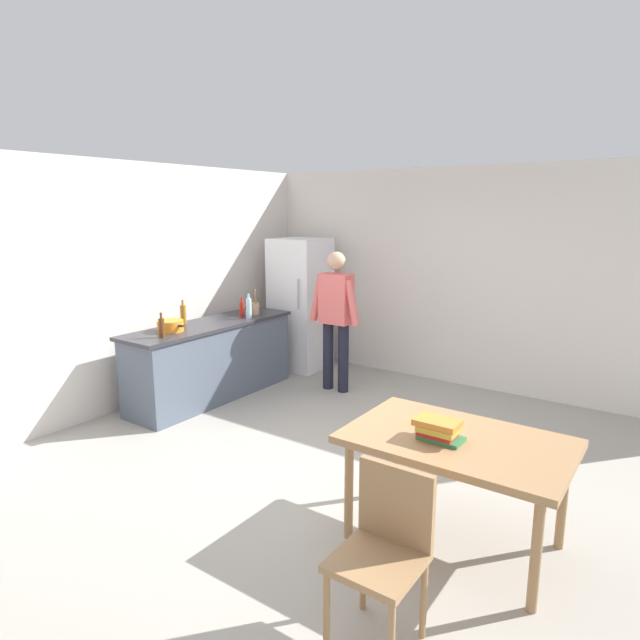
{
  "coord_description": "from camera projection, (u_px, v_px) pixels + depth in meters",
  "views": [
    {
      "loc": [
        2.53,
        -3.46,
        2.2
      ],
      "look_at": [
        -0.67,
        1.12,
        1.04
      ],
      "focal_mm": 30.25,
      "sensor_mm": 36.0,
      "label": 1
    }
  ],
  "objects": [
    {
      "name": "ground_plane",
      "position": [
        310.0,
        468.0,
        4.65
      ],
      "size": [
        14.0,
        14.0,
        0.0
      ],
      "primitive_type": "plane",
      "color": "#9E998E"
    },
    {
      "name": "refrigerator",
      "position": [
        300.0,
        304.0,
        7.45
      ],
      "size": [
        0.7,
        0.67,
        1.8
      ],
      "color": "white",
      "rests_on": "ground_plane"
    },
    {
      "name": "chair",
      "position": [
        385.0,
        543.0,
        2.73
      ],
      "size": [
        0.42,
        0.42,
        0.91
      ],
      "rotation": [
        0.0,
        0.0,
        0.1
      ],
      "color": "#9E754C",
      "rests_on": "ground_plane"
    },
    {
      "name": "person",
      "position": [
        336.0,
        312.0,
        6.46
      ],
      "size": [
        0.7,
        0.22,
        1.7
      ],
      "color": "#1E1E2D",
      "rests_on": "ground_plane"
    },
    {
      "name": "book_stack",
      "position": [
        438.0,
        430.0,
        3.42
      ],
      "size": [
        0.3,
        0.21,
        0.14
      ],
      "color": "#387A47",
      "rests_on": "dining_table"
    },
    {
      "name": "bottle_sauce_red",
      "position": [
        242.0,
        309.0,
        6.58
      ],
      "size": [
        0.06,
        0.06,
        0.24
      ],
      "color": "#B22319",
      "rests_on": "kitchen_counter"
    },
    {
      "name": "bottle_oil_amber",
      "position": [
        183.0,
        314.0,
        6.14
      ],
      "size": [
        0.06,
        0.06,
        0.28
      ],
      "color": "#996619",
      "rests_on": "kitchen_counter"
    },
    {
      "name": "dining_table",
      "position": [
        457.0,
        449.0,
        3.48
      ],
      "size": [
        1.4,
        0.9,
        0.75
      ],
      "color": "#9E754C",
      "rests_on": "ground_plane"
    },
    {
      "name": "bottle_water_clear",
      "position": [
        249.0,
        308.0,
        6.46
      ],
      "size": [
        0.07,
        0.07,
        0.3
      ],
      "color": "silver",
      "rests_on": "kitchen_counter"
    },
    {
      "name": "bottle_beer_brown",
      "position": [
        162.0,
        327.0,
        5.49
      ],
      "size": [
        0.06,
        0.06,
        0.26
      ],
      "color": "#5B3314",
      "rests_on": "kitchen_counter"
    },
    {
      "name": "wall_back",
      "position": [
        449.0,
        277.0,
        6.78
      ],
      "size": [
        6.4,
        0.12,
        2.7
      ],
      "primitive_type": "cube",
      "color": "silver",
      "rests_on": "ground_plane"
    },
    {
      "name": "kitchen_counter",
      "position": [
        212.0,
        360.0,
        6.32
      ],
      "size": [
        0.64,
        2.2,
        0.9
      ],
      "color": "#4C5666",
      "rests_on": "ground_plane"
    },
    {
      "name": "wall_left",
      "position": [
        131.0,
        286.0,
        5.99
      ],
      "size": [
        0.12,
        5.6,
        2.7
      ],
      "primitive_type": "cube",
      "color": "silver",
      "rests_on": "ground_plane"
    },
    {
      "name": "utensil_jar",
      "position": [
        255.0,
        308.0,
        6.71
      ],
      "size": [
        0.11,
        0.11,
        0.32
      ],
      "color": "tan",
      "rests_on": "kitchen_counter"
    },
    {
      "name": "cooking_pot",
      "position": [
        170.0,
        326.0,
        5.79
      ],
      "size": [
        0.4,
        0.28,
        0.12
      ],
      "color": "orange",
      "rests_on": "kitchen_counter"
    }
  ]
}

